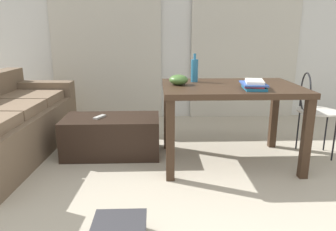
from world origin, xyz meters
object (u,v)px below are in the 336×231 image
at_px(coffee_table, 112,136).
at_px(shoebox, 120,230).
at_px(wire_chair, 312,104).
at_px(tv_remote_primary, 100,117).
at_px(couch, 0,126).
at_px(craft_table, 230,96).
at_px(bottle_near, 194,70).
at_px(bowl, 179,80).
at_px(book_stack, 254,85).

height_order(coffee_table, shoebox, coffee_table).
bearing_deg(wire_chair, tv_remote_primary, 178.46).
relative_size(couch, craft_table, 1.65).
distance_m(bottle_near, bowl, 0.25).
relative_size(couch, shoebox, 6.44).
distance_m(couch, coffee_table, 1.11).
xyz_separation_m(bowl, book_stack, (0.63, -0.24, -0.01)).
distance_m(couch, book_stack, 2.47).
bearing_deg(shoebox, book_stack, 42.70).
relative_size(wire_chair, tv_remote_primary, 5.70).
xyz_separation_m(bottle_near, book_stack, (0.46, -0.41, -0.08)).
xyz_separation_m(coffee_table, bottle_near, (0.83, -0.02, 0.67)).
height_order(tv_remote_primary, shoebox, tv_remote_primary).
distance_m(couch, bowl, 1.84).
relative_size(wire_chair, book_stack, 2.78).
height_order(wire_chair, tv_remote_primary, wire_chair).
distance_m(coffee_table, book_stack, 1.49).
bearing_deg(book_stack, bottle_near, 138.22).
height_order(couch, book_stack, book_stack).
bearing_deg(bowl, shoebox, -109.52).
relative_size(coffee_table, shoebox, 3.01).
distance_m(couch, bottle_near, 2.01).
bearing_deg(bowl, couch, 174.49).
relative_size(craft_table, tv_remote_primary, 8.44).
relative_size(coffee_table, craft_table, 0.77).
xyz_separation_m(craft_table, wire_chair, (0.86, 0.16, -0.12)).
bearing_deg(wire_chair, couch, 179.13).
bearing_deg(craft_table, shoebox, -127.53).
bearing_deg(craft_table, bowl, 176.08).
bearing_deg(shoebox, bowl, 70.48).
distance_m(coffee_table, bowl, 0.92).
height_order(coffee_table, bowl, bowl).
bearing_deg(couch, bottle_near, 0.10).
bearing_deg(couch, coffee_table, 1.32).
height_order(bottle_near, book_stack, bottle_near).
distance_m(couch, tv_remote_primary, 0.99).
distance_m(book_stack, tv_remote_primary, 1.52).
xyz_separation_m(couch, craft_table, (2.24, -0.20, 0.33)).
height_order(wire_chair, bottle_near, bottle_near).
bearing_deg(tv_remote_primary, wire_chair, 26.91).
bearing_deg(couch, shoebox, -46.31).
height_order(couch, wire_chair, wire_chair).
relative_size(bowl, tv_remote_primary, 1.18).
bearing_deg(bottle_near, craft_table, -33.25).
bearing_deg(tv_remote_primary, shoebox, -47.83).
height_order(couch, bottle_near, bottle_near).
height_order(couch, tv_remote_primary, couch).
xyz_separation_m(couch, shoebox, (1.33, -1.39, -0.24)).
height_order(book_stack, shoebox, book_stack).
distance_m(bottle_near, shoebox, 1.71).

